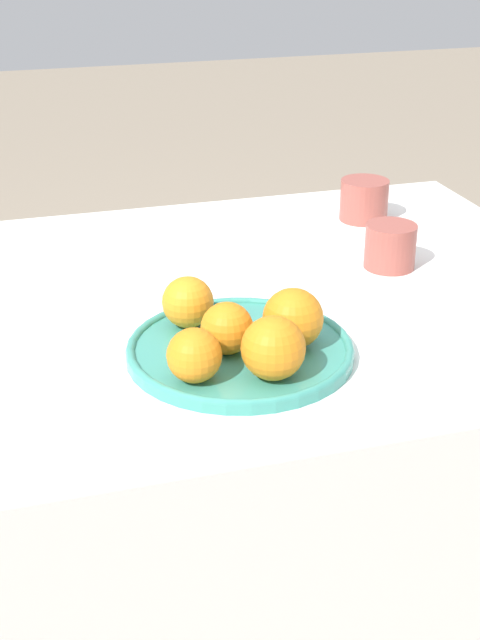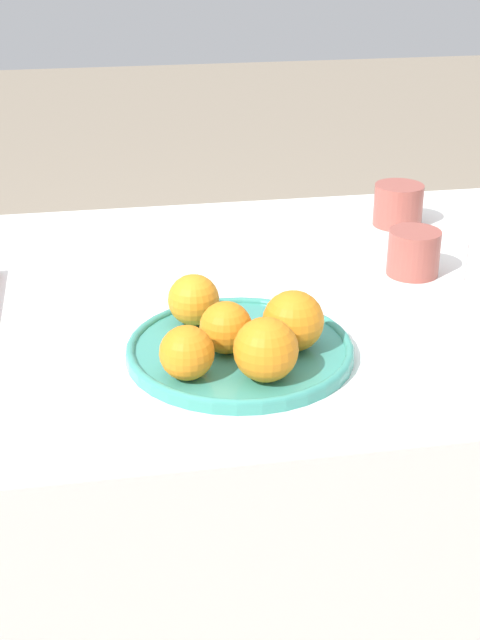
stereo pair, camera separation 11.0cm
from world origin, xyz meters
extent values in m
cube|color=white|center=(0.00, 0.00, 0.36)|extent=(1.42, 0.84, 0.71)
cylinder|color=teal|center=(0.12, -0.19, 0.72)|extent=(0.29, 0.29, 0.01)
torus|color=teal|center=(0.12, -0.19, 0.73)|extent=(0.29, 0.29, 0.01)
sphere|color=orange|center=(0.10, -0.19, 0.76)|extent=(0.07, 0.07, 0.07)
sphere|color=orange|center=(0.19, -0.20, 0.76)|extent=(0.08, 0.08, 0.08)
sphere|color=orange|center=(0.08, -0.11, 0.76)|extent=(0.07, 0.07, 0.07)
sphere|color=orange|center=(0.14, -0.27, 0.76)|extent=(0.08, 0.08, 0.08)
sphere|color=orange|center=(0.05, -0.25, 0.76)|extent=(0.06, 0.06, 0.06)
cylinder|color=silver|center=(0.46, -0.16, 0.77)|extent=(0.07, 0.07, 0.12)
cylinder|color=#9E4C42|center=(0.43, 0.03, 0.75)|extent=(0.08, 0.08, 0.07)
cylinder|color=#9E4C42|center=(0.48, 0.25, 0.75)|extent=(0.08, 0.08, 0.07)
camera|label=1|loc=(-0.16, -1.13, 1.24)|focal=50.00mm
camera|label=2|loc=(-0.05, -1.16, 1.24)|focal=50.00mm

